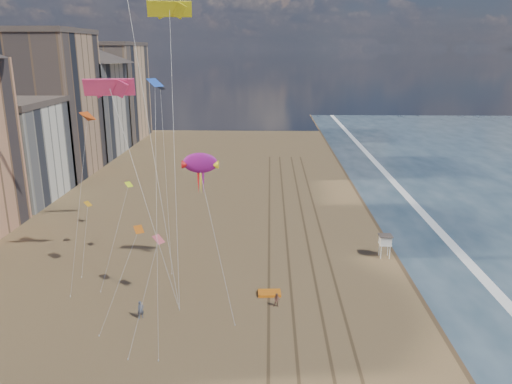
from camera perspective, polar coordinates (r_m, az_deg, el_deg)
wet_sand at (r=75.46m, az=17.09°, el=-4.13°), size 260.00×260.00×0.00m
foam at (r=76.69m, az=20.12°, el=-4.09°), size 260.00×260.00×0.00m
tracks at (r=63.51m, az=4.91°, el=-7.29°), size 7.68×120.00×0.01m
buildings at (r=104.47m, az=-23.91°, el=8.33°), size 34.72×131.35×29.00m
lifeguard_stand at (r=64.15m, az=14.55°, el=-5.36°), size 1.62×1.62×2.92m
grounded_kite at (r=54.02m, az=1.54°, el=-11.48°), size 2.49×1.67×0.27m
show_kite at (r=55.87m, az=-6.39°, el=3.28°), size 4.39×6.67×17.81m
kite_flyer_a at (r=50.61m, az=-13.04°, el=-12.99°), size 0.77×0.72×1.77m
kite_flyer_b at (r=51.48m, az=2.41°, el=-12.23°), size 0.75×0.62×1.44m
parafoils at (r=56.82m, az=-14.07°, el=20.51°), size 10.02×10.59×18.00m
small_kites at (r=55.38m, az=-14.36°, el=4.48°), size 13.98×15.70×16.53m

